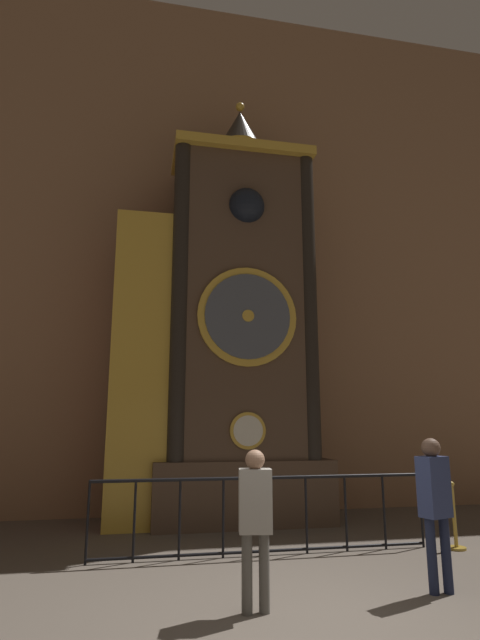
{
  "coord_description": "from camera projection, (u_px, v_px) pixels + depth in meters",
  "views": [
    {
      "loc": [
        -1.67,
        -4.91,
        1.86
      ],
      "look_at": [
        0.35,
        5.07,
        3.98
      ],
      "focal_mm": 28.0,
      "sensor_mm": 36.0,
      "label": 1
    }
  ],
  "objects": [
    {
      "name": "ground_plane",
      "position": [
        311.0,
        627.0,
        4.65
      ],
      "size": [
        28.0,
        28.0,
        0.0
      ],
      "primitive_type": "plane",
      "color": "brown"
    },
    {
      "name": "cathedral_back_wall",
      "position": [
        212.0,
        238.0,
        11.9
      ],
      "size": [
        24.0,
        0.32,
        12.44
      ],
      "color": "#936B4C",
      "rests_on": "ground_plane"
    },
    {
      "name": "clock_tower",
      "position": [
        223.0,
        329.0,
        10.25
      ],
      "size": [
        4.28,
        1.82,
        9.07
      ],
      "color": "brown",
      "rests_on": "ground_plane"
    },
    {
      "name": "railing_fence",
      "position": [
        265.0,
        511.0,
        7.31
      ],
      "size": [
        5.05,
        0.05,
        1.1
      ],
      "color": "black",
      "rests_on": "ground_plane"
    },
    {
      "name": "visitor_near",
      "position": [
        255.0,
        513.0,
        5.18
      ],
      "size": [
        0.37,
        0.27,
        1.59
      ],
      "rotation": [
        0.0,
        0.0,
        -0.15
      ],
      "color": "#58554F",
      "rests_on": "ground_plane"
    },
    {
      "name": "visitor_far",
      "position": [
        435.0,
        498.0,
        5.77
      ],
      "size": [
        0.39,
        0.32,
        1.7
      ],
      "rotation": [
        0.0,
        0.0,
        0.32
      ],
      "color": "#1B213A",
      "rests_on": "ground_plane"
    },
    {
      "name": "stanchion_post",
      "position": [
        455.0,
        527.0,
        7.6
      ],
      "size": [
        0.28,
        0.28,
        0.99
      ],
      "color": "#B28E33",
      "rests_on": "ground_plane"
    }
  ]
}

